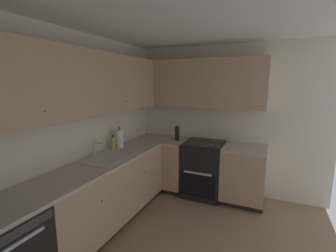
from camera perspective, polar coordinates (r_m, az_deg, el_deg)
The scene contains 14 objects.
wall_back at distance 2.92m, azimuth -25.76°, elevation -2.71°, with size 4.20×0.05×2.44m, color beige.
wall_right at distance 4.00m, azimuth 14.11°, elevation 1.30°, with size 0.05×3.11×2.44m, color beige.
lower_cabinets_back at distance 3.25m, azimuth -14.75°, elevation -15.55°, with size 2.04×0.62×0.85m.
countertop_back at distance 3.08m, azimuth -15.12°, elevation -8.24°, with size 3.24×0.60×0.04m, color #B7A89E.
lower_cabinets_right at distance 3.90m, azimuth 12.55°, elevation -10.97°, with size 0.62×1.56×0.85m.
countertop_right at distance 3.76m, azimuth 12.80°, elevation -4.76°, with size 0.60×1.56×0.03m.
oven_range at distance 3.97m, azimuth 8.68°, elevation -10.14°, with size 0.68×0.62×1.03m.
upper_cabinets_back at distance 2.90m, azimuth -20.21°, elevation 9.69°, with size 2.92×0.34×0.76m.
upper_cabinets_right at distance 3.88m, azimuth 7.36°, elevation 10.23°, with size 0.32×2.11×0.76m.
sink at distance 3.10m, azimuth -14.22°, elevation -8.54°, with size 0.59×0.40×0.10m.
faucet at distance 3.19m, azimuth -17.25°, elevation -5.08°, with size 0.07×0.16×0.21m.
soap_bottle at distance 3.47m, azimuth -13.22°, elevation -4.09°, with size 0.06×0.06×0.22m.
paper_towel_roll at distance 3.55m, azimuth -11.74°, elevation -3.08°, with size 0.11×0.11×0.33m.
oil_bottle at distance 3.94m, azimuth 2.22°, elevation -1.85°, with size 0.08×0.08×0.25m.
Camera 1 is at (-1.82, -0.67, 1.83)m, focal length 25.04 mm.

